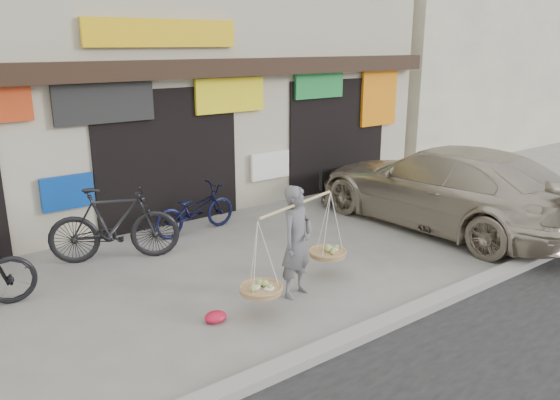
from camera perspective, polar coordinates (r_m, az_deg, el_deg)
ground at (r=8.48m, az=-0.57°, el=-8.48°), size 70.00×70.00×0.00m
kerb at (r=7.11m, az=9.29°, el=-13.29°), size 70.00×0.25×0.12m
shophouse_block at (r=13.43m, az=-17.69°, el=15.04°), size 14.00×6.32×7.00m
neighbor_east at (r=22.38m, az=17.46°, el=14.55°), size 12.00×7.00×6.40m
street_vendor at (r=7.77m, az=1.79°, el=-4.83°), size 2.13×1.00×1.63m
bike_1 at (r=9.46m, az=-16.93°, el=-2.42°), size 2.18×1.39×1.27m
bike_2 at (r=10.57m, az=-8.89°, el=-0.98°), size 1.78×0.75×0.91m
suv at (r=11.23m, az=16.66°, el=1.36°), size 2.46×5.60×1.60m
red_bag at (r=7.36m, az=-6.75°, el=-12.03°), size 0.31×0.25×0.14m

